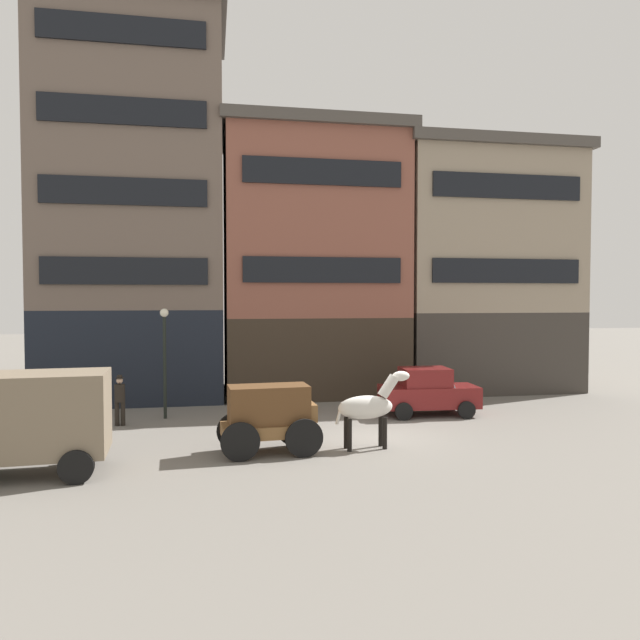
% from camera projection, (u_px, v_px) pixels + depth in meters
% --- Properties ---
extents(ground_plane, '(120.00, 120.00, 0.00)m').
position_uv_depth(ground_plane, '(373.00, 439.00, 18.93)').
color(ground_plane, slate).
extents(building_far_left, '(8.26, 6.63, 17.28)m').
position_uv_depth(building_far_left, '(135.00, 206.00, 26.76)').
color(building_far_left, black).
rests_on(building_far_left, ground_plane).
extents(building_center_left, '(8.67, 6.63, 12.45)m').
position_uv_depth(building_center_left, '(311.00, 261.00, 28.31)').
color(building_center_left, '#33281E').
rests_on(building_center_left, ground_plane).
extents(building_center_right, '(8.99, 6.63, 11.95)m').
position_uv_depth(building_center_right, '(477.00, 268.00, 29.85)').
color(building_center_right, '#38332D').
rests_on(building_center_right, ground_plane).
extents(cargo_wagon, '(2.99, 1.68, 1.98)m').
position_uv_depth(cargo_wagon, '(270.00, 414.00, 17.15)').
color(cargo_wagon, brown).
rests_on(cargo_wagon, ground_plane).
extents(draft_horse, '(2.35, 0.71, 2.30)m').
position_uv_depth(draft_horse, '(369.00, 406.00, 17.68)').
color(draft_horse, beige).
rests_on(draft_horse, ground_plane).
extents(delivery_truck_near, '(4.44, 2.34, 2.62)m').
position_uv_depth(delivery_truck_near, '(25.00, 421.00, 14.89)').
color(delivery_truck_near, '#2D3823').
rests_on(delivery_truck_near, ground_plane).
extents(sedan_dark, '(3.80, 2.05, 1.83)m').
position_uv_depth(sedan_dark, '(428.00, 391.00, 22.71)').
color(sedan_dark, maroon).
rests_on(sedan_dark, ground_plane).
extents(pedestrian_officer, '(0.48, 0.48, 1.79)m').
position_uv_depth(pedestrian_officer, '(120.00, 398.00, 20.83)').
color(pedestrian_officer, black).
rests_on(pedestrian_officer, ground_plane).
extents(streetlamp_curbside, '(0.32, 0.32, 4.12)m').
position_uv_depth(streetlamp_curbside, '(165.00, 347.00, 22.02)').
color(streetlamp_curbside, black).
rests_on(streetlamp_curbside, ground_plane).
extents(fire_hydrant_curbside, '(0.24, 0.24, 0.83)m').
position_uv_depth(fire_hydrant_curbside, '(305.00, 401.00, 23.36)').
color(fire_hydrant_curbside, maroon).
rests_on(fire_hydrant_curbside, ground_plane).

